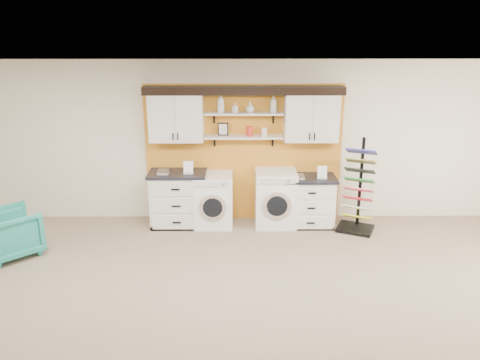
{
  "coord_description": "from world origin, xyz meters",
  "views": [
    {
      "loc": [
        -0.11,
        -3.95,
        3.26
      ],
      "look_at": [
        -0.07,
        2.3,
        1.25
      ],
      "focal_mm": 35.0,
      "sensor_mm": 36.0,
      "label": 1
    }
  ],
  "objects_px": {
    "dryer": "(275,198)",
    "armchair": "(11,233)",
    "sample_rack": "(357,202)",
    "base_cabinet_left": "(178,199)",
    "base_cabinet_right": "(309,201)",
    "washer": "(214,200)"
  },
  "relations": [
    {
      "from": "dryer",
      "to": "washer",
      "type": "bearing_deg",
      "value": 180.0
    },
    {
      "from": "washer",
      "to": "armchair",
      "type": "xyz_separation_m",
      "value": [
        -2.99,
        -1.14,
        -0.1
      ]
    },
    {
      "from": "base_cabinet_right",
      "to": "dryer",
      "type": "relative_size",
      "value": 0.92
    },
    {
      "from": "washer",
      "to": "base_cabinet_left",
      "type": "bearing_deg",
      "value": 179.68
    },
    {
      "from": "base_cabinet_left",
      "to": "washer",
      "type": "relative_size",
      "value": 1.07
    },
    {
      "from": "dryer",
      "to": "armchair",
      "type": "relative_size",
      "value": 1.24
    },
    {
      "from": "washer",
      "to": "armchair",
      "type": "bearing_deg",
      "value": -159.12
    },
    {
      "from": "base_cabinet_right",
      "to": "base_cabinet_left",
      "type": "bearing_deg",
      "value": -180.0
    },
    {
      "from": "base_cabinet_right",
      "to": "washer",
      "type": "bearing_deg",
      "value": -179.88
    },
    {
      "from": "sample_rack",
      "to": "base_cabinet_right",
      "type": "bearing_deg",
      "value": -173.46
    },
    {
      "from": "washer",
      "to": "sample_rack",
      "type": "distance_m",
      "value": 2.44
    },
    {
      "from": "base_cabinet_left",
      "to": "dryer",
      "type": "height_order",
      "value": "dryer"
    },
    {
      "from": "base_cabinet_left",
      "to": "sample_rack",
      "type": "relative_size",
      "value": 0.62
    },
    {
      "from": "base_cabinet_left",
      "to": "base_cabinet_right",
      "type": "height_order",
      "value": "base_cabinet_left"
    },
    {
      "from": "armchair",
      "to": "base_cabinet_right",
      "type": "bearing_deg",
      "value": -118.92
    },
    {
      "from": "base_cabinet_right",
      "to": "dryer",
      "type": "height_order",
      "value": "dryer"
    },
    {
      "from": "sample_rack",
      "to": "washer",
      "type": "bearing_deg",
      "value": -161.46
    },
    {
      "from": "sample_rack",
      "to": "armchair",
      "type": "distance_m",
      "value": 5.5
    },
    {
      "from": "sample_rack",
      "to": "armchair",
      "type": "height_order",
      "value": "sample_rack"
    },
    {
      "from": "base_cabinet_right",
      "to": "sample_rack",
      "type": "bearing_deg",
      "value": -17.8
    },
    {
      "from": "base_cabinet_left",
      "to": "armchair",
      "type": "height_order",
      "value": "base_cabinet_left"
    },
    {
      "from": "base_cabinet_left",
      "to": "dryer",
      "type": "distance_m",
      "value": 1.68
    }
  ]
}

